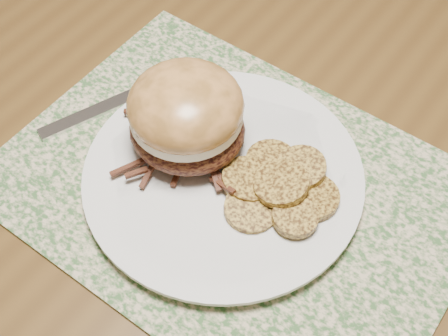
{
  "coord_description": "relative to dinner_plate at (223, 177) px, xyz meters",
  "views": [
    {
      "loc": [
        -0.07,
        -0.38,
        1.27
      ],
      "look_at": [
        -0.28,
        -0.1,
        0.79
      ],
      "focal_mm": 50.0,
      "sensor_mm": 36.0,
      "label": 1
    }
  ],
  "objects": [
    {
      "name": "fork",
      "position": [
        -0.15,
        0.03,
        -0.01
      ],
      "size": [
        0.09,
        0.19,
        0.0
      ],
      "rotation": [
        0.0,
        0.0,
        -0.39
      ],
      "color": "silver",
      "rests_on": "placemat"
    },
    {
      "name": "roasted_potatoes",
      "position": [
        0.06,
        0.01,
        0.02
      ],
      "size": [
        0.13,
        0.12,
        0.03
      ],
      "color": "#B58E35",
      "rests_on": "dinner_plate"
    },
    {
      "name": "pork_sandwich",
      "position": [
        -0.05,
        0.01,
        0.05
      ],
      "size": [
        0.13,
        0.12,
        0.09
      ],
      "rotation": [
        0.0,
        0.0,
        0.1
      ],
      "color": "black",
      "rests_on": "dinner_plate"
    },
    {
      "name": "placemat",
      "position": [
        0.01,
        0.0,
        -0.01
      ],
      "size": [
        0.45,
        0.33,
        0.0
      ],
      "primitive_type": "cube",
      "color": "#3A6132",
      "rests_on": "dining_table"
    },
    {
      "name": "dinner_plate",
      "position": [
        0.0,
        0.0,
        0.0
      ],
      "size": [
        0.26,
        0.26,
        0.02
      ],
      "primitive_type": "cylinder",
      "color": "white",
      "rests_on": "placemat"
    }
  ]
}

